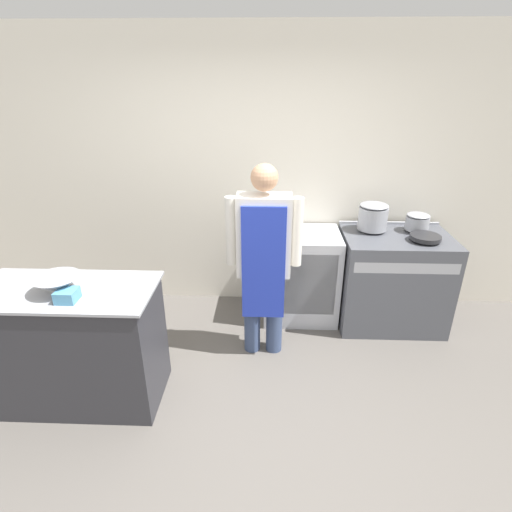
{
  "coord_description": "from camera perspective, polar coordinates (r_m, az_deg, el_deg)",
  "views": [
    {
      "loc": [
        0.18,
        -1.83,
        2.25
      ],
      "look_at": [
        0.06,
        1.12,
        0.92
      ],
      "focal_mm": 28.0,
      "sensor_mm": 36.0,
      "label": 1
    }
  ],
  "objects": [
    {
      "name": "plastic_tub",
      "position": [
        2.84,
        -25.38,
        -5.12
      ],
      "size": [
        0.13,
        0.13,
        0.08
      ],
      "color": "teal",
      "rests_on": "prep_counter"
    },
    {
      "name": "stove",
      "position": [
        4.08,
        18.79,
        -3.21
      ],
      "size": [
        0.98,
        0.7,
        0.93
      ],
      "color": "#4C4F56",
      "rests_on": "ground_plane"
    },
    {
      "name": "saute_pan",
      "position": [
        3.84,
        23.04,
        2.49
      ],
      "size": [
        0.27,
        0.27,
        0.04
      ],
      "color": "#262628",
      "rests_on": "stove"
    },
    {
      "name": "person_cook",
      "position": [
        3.22,
        1.12,
        0.31
      ],
      "size": [
        0.61,
        0.24,
        1.67
      ],
      "color": "#38476B",
      "rests_on": "ground_plane"
    },
    {
      "name": "ground_plane",
      "position": [
        2.91,
        -2.32,
        -26.4
      ],
      "size": [
        14.0,
        14.0,
        0.0
      ],
      "primitive_type": "plane",
      "color": "#5B5651"
    },
    {
      "name": "mixing_bowl",
      "position": [
        2.97,
        -26.5,
        -3.68
      ],
      "size": [
        0.31,
        0.31,
        0.12
      ],
      "color": "#9EA0A8",
      "rests_on": "prep_counter"
    },
    {
      "name": "prep_counter",
      "position": [
        3.25,
        -24.36,
        -11.5
      ],
      "size": [
        1.24,
        0.61,
        0.93
      ],
      "color": "#2D2D33",
      "rests_on": "ground_plane"
    },
    {
      "name": "wall_back",
      "position": [
        4.0,
        -0.41,
        11.28
      ],
      "size": [
        8.0,
        0.05,
        2.7
      ],
      "color": "silver",
      "rests_on": "ground_plane"
    },
    {
      "name": "stock_pot",
      "position": [
        3.9,
        16.37,
        5.5
      ],
      "size": [
        0.27,
        0.27,
        0.25
      ],
      "color": "#9EA0A8",
      "rests_on": "stove"
    },
    {
      "name": "sauce_pot",
      "position": [
        4.04,
        22.06,
        4.6
      ],
      "size": [
        0.21,
        0.21,
        0.16
      ],
      "color": "#9EA0A8",
      "rests_on": "stove"
    },
    {
      "name": "fridge_unit",
      "position": [
        3.99,
        6.41,
        -2.76
      ],
      "size": [
        0.72,
        0.59,
        0.89
      ],
      "color": "silver",
      "rests_on": "ground_plane"
    }
  ]
}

